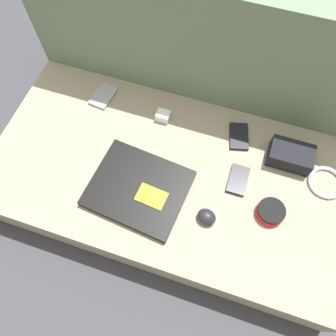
# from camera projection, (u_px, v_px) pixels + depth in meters

# --- Properties ---
(ground_plane) EXTENTS (8.00, 8.00, 0.00)m
(ground_plane) POSITION_uv_depth(u_px,v_px,m) (168.00, 187.00, 1.20)
(ground_plane) COLOR #38383D
(couch_seat) EXTENTS (1.18, 0.61, 0.15)m
(couch_seat) POSITION_uv_depth(u_px,v_px,m) (168.00, 180.00, 1.13)
(couch_seat) COLOR gray
(couch_seat) RESTS_ON ground_plane
(couch_backrest) EXTENTS (1.18, 0.20, 0.57)m
(couch_backrest) POSITION_uv_depth(u_px,v_px,m) (205.00, 51.00, 1.11)
(couch_backrest) COLOR #60755B
(couch_backrest) RESTS_ON ground_plane
(laptop) EXTENTS (0.32, 0.27, 0.03)m
(laptop) POSITION_uv_depth(u_px,v_px,m) (139.00, 188.00, 1.03)
(laptop) COLOR black
(laptop) RESTS_ON couch_seat
(computer_mouse) EXTENTS (0.07, 0.06, 0.04)m
(computer_mouse) POSITION_uv_depth(u_px,v_px,m) (207.00, 217.00, 0.98)
(computer_mouse) COLOR black
(computer_mouse) RESTS_ON couch_seat
(speaker_puck) EXTENTS (0.09, 0.09, 0.03)m
(speaker_puck) POSITION_uv_depth(u_px,v_px,m) (271.00, 212.00, 0.99)
(speaker_puck) COLOR red
(speaker_puck) RESTS_ON couch_seat
(phone_silver) EXTENTS (0.06, 0.10, 0.01)m
(phone_silver) POSITION_uv_depth(u_px,v_px,m) (238.00, 180.00, 1.05)
(phone_silver) COLOR black
(phone_silver) RESTS_ON couch_seat
(phone_black) EXTENTS (0.08, 0.11, 0.01)m
(phone_black) POSITION_uv_depth(u_px,v_px,m) (103.00, 96.00, 1.19)
(phone_black) COLOR #99999E
(phone_black) RESTS_ON couch_seat
(phone_small) EXTENTS (0.09, 0.11, 0.01)m
(phone_small) POSITION_uv_depth(u_px,v_px,m) (239.00, 136.00, 1.12)
(phone_small) COLOR black
(phone_small) RESTS_ON couch_seat
(camera_pouch) EXTENTS (0.14, 0.09, 0.06)m
(camera_pouch) POSITION_uv_depth(u_px,v_px,m) (290.00, 156.00, 1.06)
(camera_pouch) COLOR black
(camera_pouch) RESTS_ON couch_seat
(charger_brick) EXTENTS (0.05, 0.04, 0.03)m
(charger_brick) POSITION_uv_depth(u_px,v_px,m) (163.00, 116.00, 1.14)
(charger_brick) COLOR silver
(charger_brick) RESTS_ON couch_seat
(cable_coil) EXTENTS (0.11, 0.11, 0.01)m
(cable_coil) POSITION_uv_depth(u_px,v_px,m) (326.00, 182.00, 1.04)
(cable_coil) COLOR #B2B2B7
(cable_coil) RESTS_ON couch_seat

